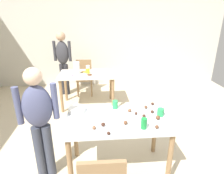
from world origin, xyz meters
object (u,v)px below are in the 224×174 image
(dining_table_near, at_px, (118,126))
(chair_far_table, at_px, (84,75))
(dining_table_far, at_px, (87,78))
(person_girl_near, at_px, (39,117))
(soda_can, at_px, (144,123))
(mixing_bowl, at_px, (77,110))
(pitcher_far, at_px, (77,68))
(person_adult_far, at_px, (63,58))

(dining_table_near, xyz_separation_m, chair_far_table, (-0.56, 2.67, -0.15))
(dining_table_far, bearing_deg, person_girl_near, -102.89)
(soda_can, bearing_deg, person_girl_near, 170.46)
(dining_table_far, bearing_deg, dining_table_near, -77.08)
(chair_far_table, relative_size, mixing_bowl, 4.10)
(mixing_bowl, bearing_deg, pitcher_far, 95.01)
(dining_table_far, xyz_separation_m, soda_can, (0.70, -2.19, 0.17))
(chair_far_table, xyz_separation_m, pitcher_far, (-0.10, -0.74, 0.38))
(person_adult_far, bearing_deg, dining_table_near, -68.27)
(chair_far_table, height_order, pitcher_far, pitcher_far)
(soda_can, bearing_deg, dining_table_near, 137.61)
(dining_table_near, xyz_separation_m, person_adult_far, (-1.06, 2.66, 0.30))
(dining_table_far, relative_size, pitcher_far, 4.59)
(person_girl_near, xyz_separation_m, person_adult_far, (-0.15, 2.69, 0.11))
(pitcher_far, bearing_deg, mixing_bowl, -84.99)
(person_girl_near, bearing_deg, dining_table_near, 2.17)
(mixing_bowl, bearing_deg, chair_far_table, 91.17)
(dining_table_far, relative_size, person_girl_near, 0.84)
(chair_far_table, bearing_deg, dining_table_near, -78.13)
(mixing_bowl, bearing_deg, dining_table_near, -22.73)
(pitcher_far, bearing_deg, person_girl_near, -97.07)
(person_girl_near, bearing_deg, mixing_bowl, 32.24)
(person_girl_near, height_order, mixing_bowl, person_girl_near)
(chair_far_table, distance_m, soda_can, 3.03)
(chair_far_table, height_order, person_adult_far, person_adult_far)
(person_adult_far, relative_size, pitcher_far, 6.07)
(dining_table_far, distance_m, soda_can, 2.30)
(chair_far_table, relative_size, person_adult_far, 0.56)
(dining_table_near, bearing_deg, person_girl_near, -177.83)
(mixing_bowl, bearing_deg, person_adult_far, 102.64)
(person_girl_near, relative_size, soda_can, 11.56)
(dining_table_far, xyz_separation_m, chair_far_table, (-0.11, 0.71, -0.15))
(dining_table_far, bearing_deg, pitcher_far, -172.33)
(person_girl_near, height_order, person_adult_far, person_adult_far)
(chair_far_table, xyz_separation_m, mixing_bowl, (0.05, -2.46, 0.29))
(dining_table_near, height_order, soda_can, soda_can)
(dining_table_near, distance_m, chair_far_table, 2.73)
(person_adult_far, bearing_deg, chair_far_table, 1.63)
(dining_table_near, bearing_deg, person_adult_far, 111.73)
(chair_far_table, bearing_deg, person_girl_near, -97.25)
(dining_table_near, height_order, person_adult_far, person_adult_far)
(person_girl_near, relative_size, mixing_bowl, 6.64)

